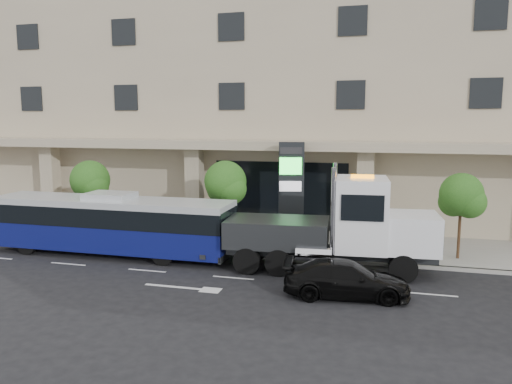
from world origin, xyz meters
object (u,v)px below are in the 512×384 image
tow_truck (339,228)px  black_sedan (346,279)px  city_bus (111,223)px  signage_pylon (291,191)px

tow_truck → black_sedan: size_ratio=2.20×
city_bus → signage_pylon: (8.17, 4.34, 1.28)m
city_bus → signage_pylon: signage_pylon is taller
black_sedan → signage_pylon: size_ratio=0.88×
city_bus → tow_truck: size_ratio=1.18×
city_bus → tow_truck: (11.13, 0.07, 0.36)m
tow_truck → black_sedan: bearing=-83.8°
city_bus → black_sedan: bearing=-14.5°
tow_truck → signage_pylon: size_ratio=1.95×
tow_truck → signage_pylon: signage_pylon is taller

